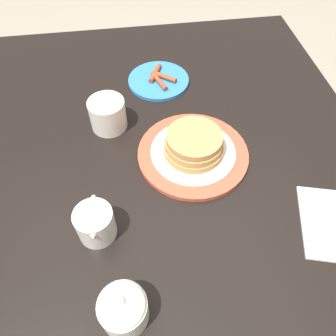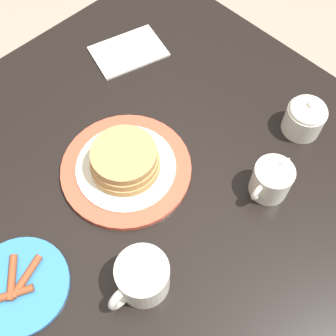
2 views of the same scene
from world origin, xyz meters
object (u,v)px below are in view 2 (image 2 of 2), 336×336
(pancake_plate, at_px, (125,164))
(creamer_pitcher, at_px, (272,180))
(coffee_mug, at_px, (142,278))
(napkin, at_px, (128,51))
(sugar_bowl, at_px, (305,117))
(side_plate_bacon, at_px, (19,285))

(pancake_plate, height_order, creamer_pitcher, creamer_pitcher)
(coffee_mug, relative_size, napkin, 0.62)
(sugar_bowl, distance_m, napkin, 0.45)
(coffee_mug, height_order, napkin, coffee_mug)
(creamer_pitcher, relative_size, napkin, 0.57)
(pancake_plate, relative_size, napkin, 1.36)
(creamer_pitcher, height_order, sugar_bowl, sugar_bowl)
(pancake_plate, xyz_separation_m, napkin, (-0.23, -0.25, -0.02))
(coffee_mug, distance_m, sugar_bowl, 0.48)
(side_plate_bacon, relative_size, creamer_pitcher, 1.60)
(creamer_pitcher, bearing_deg, sugar_bowl, -165.04)
(pancake_plate, distance_m, coffee_mug, 0.24)
(pancake_plate, bearing_deg, coffee_mug, 55.52)
(coffee_mug, distance_m, napkin, 0.57)
(pancake_plate, relative_size, coffee_mug, 2.20)
(creamer_pitcher, bearing_deg, napkin, -96.08)
(coffee_mug, xyz_separation_m, creamer_pitcher, (-0.31, 0.03, -0.00))
(pancake_plate, xyz_separation_m, coffee_mug, (0.13, 0.20, 0.02))
(coffee_mug, bearing_deg, creamer_pitcher, 173.57)
(side_plate_bacon, distance_m, sugar_bowl, 0.65)
(side_plate_bacon, xyz_separation_m, sugar_bowl, (-0.64, 0.14, 0.03))
(sugar_bowl, height_order, napkin, sugar_bowl)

